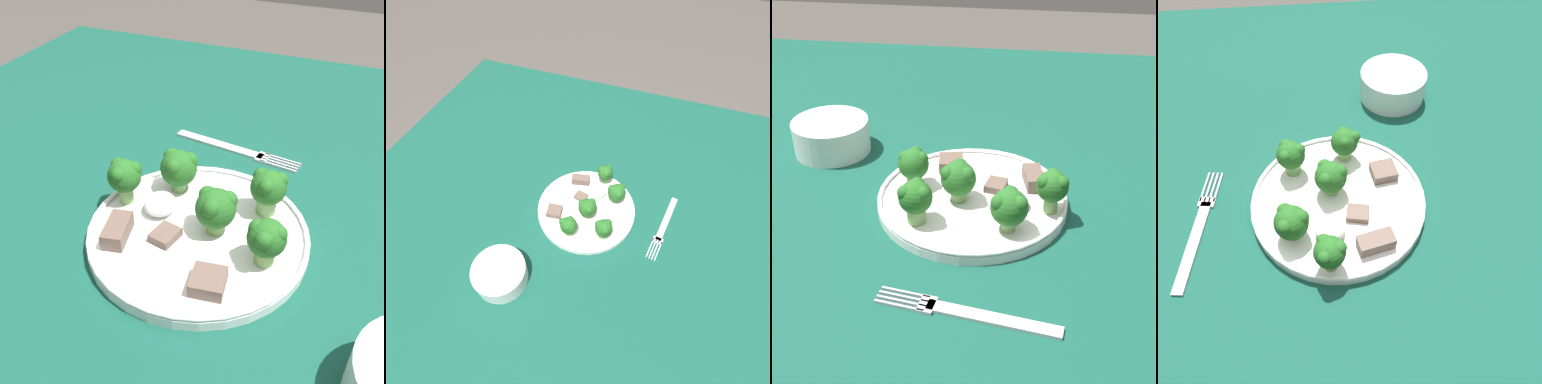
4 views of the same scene
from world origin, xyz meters
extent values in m
cube|color=#114738|center=(0.00, 0.00, 0.75)|extent=(1.26, 1.17, 0.03)
cylinder|color=brown|center=(-0.57, -0.53, 0.37)|extent=(0.06, 0.06, 0.74)
cylinder|color=white|center=(-0.02, -0.01, 0.77)|extent=(0.25, 0.25, 0.01)
torus|color=white|center=(-0.02, -0.01, 0.78)|extent=(0.25, 0.25, 0.01)
cube|color=silver|center=(-0.22, -0.06, 0.77)|extent=(0.03, 0.14, 0.00)
cube|color=silver|center=(-0.21, 0.01, 0.77)|extent=(0.03, 0.02, 0.00)
cube|color=silver|center=(-0.20, 0.04, 0.77)|extent=(0.01, 0.06, 0.00)
cube|color=silver|center=(-0.20, 0.04, 0.77)|extent=(0.01, 0.06, 0.00)
cube|color=silver|center=(-0.21, 0.04, 0.77)|extent=(0.01, 0.06, 0.00)
cube|color=silver|center=(-0.22, 0.04, 0.77)|extent=(0.01, 0.06, 0.00)
cylinder|color=#709E56|center=(-0.08, 0.05, 0.79)|extent=(0.02, 0.02, 0.02)
sphere|color=#215B1E|center=(-0.08, 0.05, 0.82)|extent=(0.04, 0.04, 0.04)
sphere|color=#215B1E|center=(-0.07, 0.05, 0.83)|extent=(0.02, 0.02, 0.02)
sphere|color=#215B1E|center=(-0.09, 0.06, 0.83)|extent=(0.02, 0.02, 0.02)
sphere|color=#215B1E|center=(-0.09, 0.04, 0.83)|extent=(0.02, 0.02, 0.02)
cylinder|color=#709E56|center=(0.00, 0.07, 0.79)|extent=(0.02, 0.02, 0.02)
sphere|color=#215B1E|center=(0.00, 0.07, 0.81)|extent=(0.04, 0.04, 0.04)
sphere|color=#215B1E|center=(0.01, 0.07, 0.82)|extent=(0.02, 0.02, 0.02)
sphere|color=#215B1E|center=(0.00, 0.08, 0.82)|extent=(0.02, 0.02, 0.02)
sphere|color=#215B1E|center=(0.00, 0.06, 0.82)|extent=(0.02, 0.02, 0.02)
cylinder|color=#709E56|center=(-0.03, 0.01, 0.79)|extent=(0.02, 0.02, 0.02)
sphere|color=#215B1E|center=(-0.03, 0.01, 0.81)|extent=(0.05, 0.05, 0.05)
sphere|color=#215B1E|center=(-0.01, 0.01, 0.82)|extent=(0.02, 0.02, 0.02)
sphere|color=#215B1E|center=(-0.03, 0.02, 0.82)|extent=(0.02, 0.02, 0.02)
sphere|color=#215B1E|center=(-0.03, -0.01, 0.82)|extent=(0.02, 0.02, 0.02)
cylinder|color=#709E56|center=(-0.08, -0.06, 0.79)|extent=(0.02, 0.02, 0.02)
sphere|color=#215B1E|center=(-0.08, -0.06, 0.81)|extent=(0.05, 0.05, 0.05)
sphere|color=#215B1E|center=(-0.07, -0.06, 0.82)|extent=(0.02, 0.02, 0.02)
sphere|color=#215B1E|center=(-0.09, -0.05, 0.82)|extent=(0.02, 0.02, 0.02)
sphere|color=#215B1E|center=(-0.09, -0.07, 0.82)|extent=(0.02, 0.02, 0.02)
cylinder|color=#709E56|center=(-0.04, -0.11, 0.79)|extent=(0.02, 0.02, 0.02)
sphere|color=#215B1E|center=(-0.04, -0.11, 0.82)|extent=(0.04, 0.04, 0.04)
sphere|color=#215B1E|center=(-0.02, -0.11, 0.83)|extent=(0.02, 0.02, 0.02)
sphere|color=#215B1E|center=(-0.04, -0.10, 0.83)|extent=(0.02, 0.02, 0.02)
sphere|color=#215B1E|center=(-0.04, -0.12, 0.83)|extent=(0.02, 0.02, 0.02)
cube|color=brown|center=(0.01, -0.04, 0.79)|extent=(0.04, 0.03, 0.01)
cube|color=brown|center=(0.06, 0.03, 0.79)|extent=(0.04, 0.04, 0.02)
cube|color=brown|center=(0.03, -0.09, 0.79)|extent=(0.05, 0.03, 0.02)
ellipsoid|color=white|center=(-0.03, -0.07, 0.79)|extent=(0.04, 0.04, 0.02)
camera|label=1|loc=(0.34, 0.13, 1.13)|focal=42.00mm
camera|label=2|loc=(-0.14, 0.41, 1.42)|focal=28.00mm
camera|label=3|loc=(-0.60, -0.08, 1.18)|focal=50.00mm
camera|label=4|loc=(-0.03, -0.32, 1.22)|focal=35.00mm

